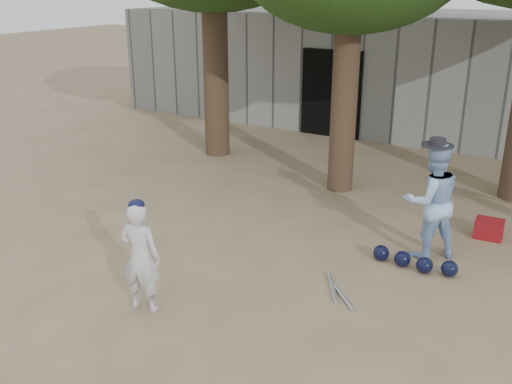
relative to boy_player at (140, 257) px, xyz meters
The scene contains 7 objects.
ground 1.28m from the boy_player, 101.14° to the left, with size 70.00×70.00×0.00m, color #937C5E.
boy_player is the anchor object (origin of this frame).
spectator_blue 4.14m from the boy_player, 51.18° to the left, with size 0.83×0.65×1.70m, color #9ABEEE.
red_bag 5.46m from the boy_player, 52.79° to the left, with size 0.42×0.32×0.30m, color maroon.
back_building 11.41m from the boy_player, 91.04° to the left, with size 16.00×5.24×3.00m.
helmet_row 3.78m from the boy_player, 46.52° to the left, with size 1.19×0.31×0.23m.
bat_pile 2.55m from the boy_player, 39.13° to the left, with size 0.66×0.72×0.06m.
Camera 1 is at (4.49, -5.60, 3.79)m, focal length 40.00 mm.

